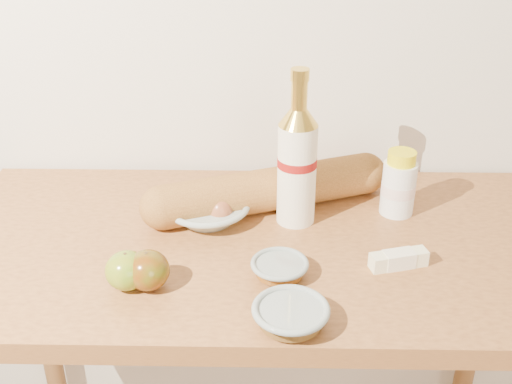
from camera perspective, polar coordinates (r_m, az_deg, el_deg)
table at (r=1.30m, az=0.03°, el=-8.89°), size 1.20×0.60×0.90m
bourbon_bottle at (r=1.23m, az=3.67°, el=2.61°), size 0.09×0.09×0.31m
cream_bottle at (r=1.32m, az=12.57°, el=0.63°), size 0.08×0.08×0.14m
egg_bowl at (r=1.29m, az=-4.29°, el=-1.43°), size 0.21×0.21×0.06m
baguette at (r=1.31m, az=1.13°, el=0.22°), size 0.53×0.27×0.09m
apple_yellowgreen at (r=1.11m, az=-11.41°, el=-6.85°), size 0.08×0.08×0.07m
apple_redgreen_front at (r=1.10m, az=-9.60°, el=-6.87°), size 0.08×0.08×0.07m
sugar_bowl at (r=1.02m, az=3.09°, el=-10.85°), size 0.12×0.12×0.04m
syrup_bowl at (r=1.12m, az=2.11°, el=-6.76°), size 0.13×0.13×0.03m
butter_stick at (r=1.17m, az=12.56°, el=-5.88°), size 0.11×0.06×0.03m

